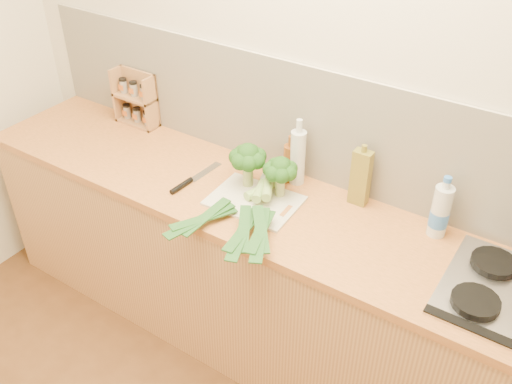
{
  "coord_description": "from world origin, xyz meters",
  "views": [
    {
      "loc": [
        1.01,
        -0.51,
        2.38
      ],
      "look_at": [
        -0.06,
        1.1,
        1.02
      ],
      "focal_mm": 40.0,
      "sensor_mm": 36.0,
      "label": 1
    }
  ],
  "objects": [
    {
      "name": "spice_rack",
      "position": [
        -1.05,
        1.44,
        1.03
      ],
      "size": [
        0.25,
        0.1,
        0.3
      ],
      "color": "#B6774E",
      "rests_on": "counter"
    },
    {
      "name": "oil_tin",
      "position": [
        0.26,
        1.42,
        1.03
      ],
      "size": [
        0.08,
        0.05,
        0.29
      ],
      "color": "olive",
      "rests_on": "counter"
    },
    {
      "name": "counter",
      "position": [
        0.0,
        1.2,
        0.45
      ],
      "size": [
        3.2,
        0.62,
        0.9
      ],
      "color": "tan",
      "rests_on": "ground"
    },
    {
      "name": "broccoli_left",
      "position": [
        -0.21,
        1.26,
        1.05
      ],
      "size": [
        0.17,
        0.17,
        0.21
      ],
      "color": "#A2AF66",
      "rests_on": "chopping_board"
    },
    {
      "name": "leek_front",
      "position": [
        -0.14,
        1.16,
        0.93
      ],
      "size": [
        0.24,
        0.7,
        0.04
      ],
      "rotation": [
        0.0,
        0.0,
        -0.26
      ],
      "color": "white",
      "rests_on": "chopping_board"
    },
    {
      "name": "glass_bottle",
      "position": [
        -0.04,
        1.42,
        1.04
      ],
      "size": [
        0.07,
        0.07,
        0.32
      ],
      "color": "silver",
      "rests_on": "counter"
    },
    {
      "name": "chopping_board",
      "position": [
        -0.12,
        1.18,
        0.91
      ],
      "size": [
        0.4,
        0.3,
        0.01
      ],
      "primitive_type": "cube",
      "rotation": [
        0.0,
        0.0,
        0.05
      ],
      "color": "beige",
      "rests_on": "counter"
    },
    {
      "name": "leek_mid",
      "position": [
        -0.08,
        1.12,
        0.95
      ],
      "size": [
        0.26,
        0.62,
        0.04
      ],
      "rotation": [
        0.0,
        0.0,
        0.35
      ],
      "color": "white",
      "rests_on": "chopping_board"
    },
    {
      "name": "chefs_knife",
      "position": [
        -0.45,
        1.12,
        0.91
      ],
      "size": [
        0.05,
        0.33,
        0.02
      ],
      "rotation": [
        0.0,
        0.0,
        -0.06
      ],
      "color": "silver",
      "rests_on": "counter"
    },
    {
      "name": "broccoli_right",
      "position": [
        -0.05,
        1.27,
        1.04
      ],
      "size": [
        0.15,
        0.16,
        0.19
      ],
      "color": "#A2AF66",
      "rests_on": "chopping_board"
    },
    {
      "name": "water_bottle",
      "position": [
        0.62,
        1.4,
        1.01
      ],
      "size": [
        0.08,
        0.08,
        0.26
      ],
      "color": "silver",
      "rests_on": "counter"
    },
    {
      "name": "leek_back",
      "position": [
        -0.04,
        1.14,
        0.97
      ],
      "size": [
        0.35,
        0.62,
        0.04
      ],
      "rotation": [
        0.0,
        0.0,
        0.48
      ],
      "color": "white",
      "rests_on": "chopping_board"
    },
    {
      "name": "amber_bottle",
      "position": [
        -0.08,
        1.42,
        0.99
      ],
      "size": [
        0.06,
        0.06,
        0.23
      ],
      "color": "brown",
      "rests_on": "counter"
    },
    {
      "name": "room_shell",
      "position": [
        0.0,
        1.49,
        1.17
      ],
      "size": [
        3.5,
        3.5,
        3.5
      ],
      "color": "beige",
      "rests_on": "ground"
    }
  ]
}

